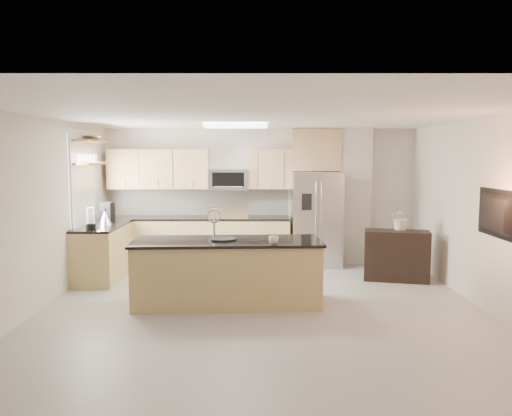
{
  "coord_description": "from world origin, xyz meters",
  "views": [
    {
      "loc": [
        -0.09,
        -6.48,
        2.08
      ],
      "look_at": [
        -0.08,
        1.3,
        1.26
      ],
      "focal_mm": 35.0,
      "sensor_mm": 36.0,
      "label": 1
    }
  ],
  "objects_px": {
    "cup": "(274,240)",
    "bowl": "(91,137)",
    "blender": "(91,220)",
    "television": "(491,214)",
    "platter": "(222,239)",
    "coffee_maker": "(108,213)",
    "credenza": "(396,256)",
    "refrigerator": "(316,219)",
    "range": "(229,240)",
    "microwave": "(229,179)",
    "kettle": "(105,218)",
    "flower_vase": "(402,211)",
    "island": "(227,272)"
  },
  "relations": [
    {
      "from": "flower_vase",
      "to": "television",
      "type": "distance_m",
      "value": 2.07
    },
    {
      "from": "range",
      "to": "bowl",
      "type": "bearing_deg",
      "value": -157.13
    },
    {
      "from": "cup",
      "to": "refrigerator",
      "type": "bearing_deg",
      "value": 71.99
    },
    {
      "from": "island",
      "to": "blender",
      "type": "relative_size",
      "value": 7.57
    },
    {
      "from": "cup",
      "to": "platter",
      "type": "xyz_separation_m",
      "value": [
        -0.71,
        0.33,
        -0.04
      ]
    },
    {
      "from": "credenza",
      "to": "platter",
      "type": "height_order",
      "value": "platter"
    },
    {
      "from": "coffee_maker",
      "to": "television",
      "type": "relative_size",
      "value": 0.32
    },
    {
      "from": "kettle",
      "to": "bowl",
      "type": "height_order",
      "value": "bowl"
    },
    {
      "from": "range",
      "to": "coffee_maker",
      "type": "xyz_separation_m",
      "value": [
        -2.1,
        -0.67,
        0.61
      ]
    },
    {
      "from": "microwave",
      "to": "television",
      "type": "xyz_separation_m",
      "value": [
        3.51,
        -3.24,
        -0.28
      ]
    },
    {
      "from": "cup",
      "to": "coffee_maker",
      "type": "distance_m",
      "value": 3.57
    },
    {
      "from": "island",
      "to": "platter",
      "type": "relative_size",
      "value": 6.72
    },
    {
      "from": "bowl",
      "to": "refrigerator",
      "type": "bearing_deg",
      "value": 13.01
    },
    {
      "from": "microwave",
      "to": "kettle",
      "type": "height_order",
      "value": "microwave"
    },
    {
      "from": "refrigerator",
      "to": "kettle",
      "type": "height_order",
      "value": "refrigerator"
    },
    {
      "from": "credenza",
      "to": "blender",
      "type": "relative_size",
      "value": 2.98
    },
    {
      "from": "flower_vase",
      "to": "platter",
      "type": "bearing_deg",
      "value": -154.89
    },
    {
      "from": "microwave",
      "to": "kettle",
      "type": "distance_m",
      "value": 2.42
    },
    {
      "from": "cup",
      "to": "blender",
      "type": "distance_m",
      "value": 3.07
    },
    {
      "from": "blender",
      "to": "bowl",
      "type": "bearing_deg",
      "value": 104.13
    },
    {
      "from": "range",
      "to": "bowl",
      "type": "distance_m",
      "value": 3.1
    },
    {
      "from": "refrigerator",
      "to": "cup",
      "type": "relative_size",
      "value": 13.29
    },
    {
      "from": "platter",
      "to": "blender",
      "type": "bearing_deg",
      "value": 158.17
    },
    {
      "from": "cup",
      "to": "bowl",
      "type": "distance_m",
      "value": 3.82
    },
    {
      "from": "cup",
      "to": "coffee_maker",
      "type": "xyz_separation_m",
      "value": [
        -2.85,
        2.15,
        0.12
      ]
    },
    {
      "from": "kettle",
      "to": "television",
      "type": "bearing_deg",
      "value": -20.45
    },
    {
      "from": "coffee_maker",
      "to": "television",
      "type": "distance_m",
      "value": 6.12
    },
    {
      "from": "bowl",
      "to": "island",
      "type": "bearing_deg",
      "value": -33.72
    },
    {
      "from": "blender",
      "to": "television",
      "type": "height_order",
      "value": "television"
    },
    {
      "from": "flower_vase",
      "to": "microwave",
      "type": "bearing_deg",
      "value": 157.03
    },
    {
      "from": "refrigerator",
      "to": "flower_vase",
      "type": "bearing_deg",
      "value": -39.84
    },
    {
      "from": "credenza",
      "to": "television",
      "type": "height_order",
      "value": "television"
    },
    {
      "from": "cup",
      "to": "bowl",
      "type": "bearing_deg",
      "value": 148.03
    },
    {
      "from": "refrigerator",
      "to": "bowl",
      "type": "xyz_separation_m",
      "value": [
        -3.91,
        -0.9,
        1.5
      ]
    },
    {
      "from": "credenza",
      "to": "microwave",
      "type": "bearing_deg",
      "value": 167.76
    },
    {
      "from": "flower_vase",
      "to": "television",
      "type": "relative_size",
      "value": 0.59
    },
    {
      "from": "microwave",
      "to": "blender",
      "type": "relative_size",
      "value": 2.16
    },
    {
      "from": "refrigerator",
      "to": "kettle",
      "type": "relative_size",
      "value": 6.45
    },
    {
      "from": "platter",
      "to": "coffee_maker",
      "type": "relative_size",
      "value": 1.15
    },
    {
      "from": "refrigerator",
      "to": "cup",
      "type": "distance_m",
      "value": 2.92
    },
    {
      "from": "range",
      "to": "bowl",
      "type": "xyz_separation_m",
      "value": [
        -2.25,
        -0.95,
        1.92
      ]
    },
    {
      "from": "blender",
      "to": "kettle",
      "type": "relative_size",
      "value": 1.27
    },
    {
      "from": "television",
      "to": "bowl",
      "type": "bearing_deg",
      "value": 69.35
    },
    {
      "from": "range",
      "to": "microwave",
      "type": "bearing_deg",
      "value": 90.0
    },
    {
      "from": "island",
      "to": "television",
      "type": "distance_m",
      "value": 3.56
    },
    {
      "from": "kettle",
      "to": "bowl",
      "type": "distance_m",
      "value": 1.37
    },
    {
      "from": "flower_vase",
      "to": "television",
      "type": "xyz_separation_m",
      "value": [
        0.55,
        -1.99,
        0.19
      ]
    },
    {
      "from": "platter",
      "to": "coffee_maker",
      "type": "bearing_deg",
      "value": 139.63
    },
    {
      "from": "cup",
      "to": "platter",
      "type": "distance_m",
      "value": 0.78
    },
    {
      "from": "range",
      "to": "cup",
      "type": "height_order",
      "value": "range"
    }
  ]
}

